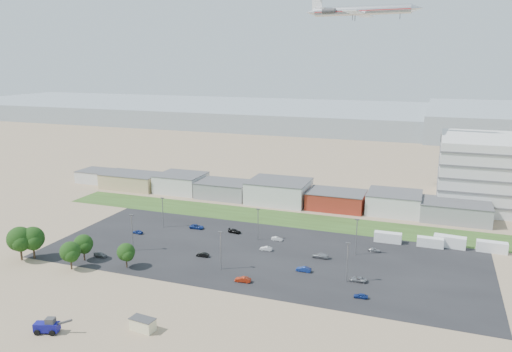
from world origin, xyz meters
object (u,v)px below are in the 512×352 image
at_px(parked_car_0, 358,279).
at_px(parked_car_4, 203,255).
at_px(parked_car_6, 235,231).
at_px(parked_car_5, 138,232).
at_px(parked_car_12, 320,256).
at_px(telehandler, 47,325).
at_px(parked_car_11, 277,239).
at_px(parked_car_10, 100,255).
at_px(parked_car_9, 197,227).
at_px(parked_car_13, 243,279).
at_px(parked_car_1, 304,269).
at_px(parked_car_7, 266,249).
at_px(parked_car_2, 361,296).
at_px(box_trailer_a, 388,237).
at_px(parked_car_8, 374,250).
at_px(airliner, 362,10).
at_px(tree_far_left, 20,242).
at_px(portable_shed, 143,324).

height_order(parked_car_0, parked_car_4, parked_car_4).
distance_m(parked_car_0, parked_car_6, 46.72).
bearing_deg(parked_car_5, parked_car_12, 97.96).
height_order(telehandler, parked_car_11, telehandler).
bearing_deg(parked_car_6, parked_car_0, -110.90).
distance_m(telehandler, parked_car_10, 38.88).
distance_m(telehandler, parked_car_5, 57.58).
bearing_deg(parked_car_9, parked_car_13, -139.61).
relative_size(parked_car_1, parked_car_7, 1.11).
height_order(parked_car_1, parked_car_11, parked_car_1).
bearing_deg(parked_car_10, parked_car_2, -87.81).
relative_size(box_trailer_a, parked_car_11, 2.33).
bearing_deg(parked_car_8, airliner, 18.07).
height_order(tree_far_left, parked_car_6, tree_far_left).
bearing_deg(parked_car_5, parked_car_10, 10.20).
height_order(parked_car_9, parked_car_10, parked_car_9).
height_order(airliner, parked_car_1, airliner).
bearing_deg(portable_shed, airliner, 85.41).
height_order(airliner, parked_car_9, airliner).
height_order(box_trailer_a, parked_car_13, box_trailer_a).
bearing_deg(parked_car_13, parked_car_10, -96.95).
xyz_separation_m(parked_car_0, parked_car_12, (-11.87, 11.34, 0.08)).
xyz_separation_m(portable_shed, parked_car_2, (38.48, 28.68, -0.74)).
relative_size(portable_shed, parked_car_6, 1.22).
height_order(tree_far_left, parked_car_11, tree_far_left).
bearing_deg(parked_car_4, parked_car_13, 53.34).
bearing_deg(parked_car_11, box_trailer_a, -76.52).
height_order(parked_car_6, parked_car_7, parked_car_6).
bearing_deg(parked_car_0, parked_car_10, -84.08).
bearing_deg(parked_car_4, parked_car_9, -151.80).
relative_size(parked_car_1, parked_car_4, 1.10).
relative_size(parked_car_5, parked_car_8, 1.01).
relative_size(airliner, parked_car_12, 9.63).
xyz_separation_m(parked_car_5, parked_car_13, (43.14, -20.82, 0.07)).
distance_m(box_trailer_a, parked_car_5, 75.62).
bearing_deg(parked_car_12, parked_car_10, -69.71).
relative_size(parked_car_6, parked_car_11, 1.25).
xyz_separation_m(tree_far_left, parked_car_4, (44.47, 18.76, -4.68)).
bearing_deg(parked_car_7, parked_car_6, -132.06).
xyz_separation_m(parked_car_0, parked_car_7, (-27.41, 11.43, -0.00)).
height_order(tree_far_left, parked_car_8, tree_far_left).
bearing_deg(parked_car_0, parked_car_1, -95.82).
xyz_separation_m(parked_car_1, parked_car_10, (-54.46, -9.57, -0.05)).
bearing_deg(parked_car_5, parked_car_9, 132.57).
relative_size(parked_car_8, parked_car_12, 0.75).
bearing_deg(parked_car_0, tree_far_left, -79.61).
bearing_deg(airliner, parked_car_12, -83.60).
bearing_deg(parked_car_4, box_trailer_a, 119.64).
bearing_deg(parked_car_7, parked_car_12, 84.38).
relative_size(telehandler, parked_car_12, 1.71).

